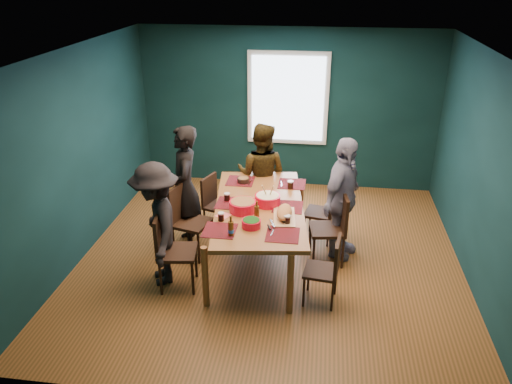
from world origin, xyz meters
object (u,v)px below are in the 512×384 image
person_far_left (185,187)px  person_near_left (157,225)px  chair_left_near (169,245)px  chair_right_near (328,266)px  person_right (342,199)px  chair_right_far (326,208)px  bowl_salad (243,206)px  chair_left_far (215,200)px  person_back (261,174)px  bowl_dumpling (268,199)px  dining_table (259,211)px  cutting_board (284,213)px  bowl_herbs (251,223)px  chair_left_mid (186,215)px  chair_right_mid (335,223)px

person_far_left → person_near_left: (-0.09, -0.93, -0.08)m
chair_left_near → chair_right_near: bearing=-10.1°
person_right → chair_right_far: bearing=53.5°
chair_right_far → bowl_salad: size_ratio=2.60×
chair_left_far → chair_right_near: (1.64, -1.51, -0.00)m
chair_left_far → person_back: 0.78m
chair_right_near → bowl_dumpling: 1.19m
dining_table → bowl_dumpling: size_ratio=7.14×
chair_left_near → chair_right_far: bearing=28.6°
person_back → cutting_board: (0.46, -1.42, 0.11)m
bowl_herbs → person_right: bearing=41.0°
chair_left_mid → person_back: bearing=64.4°
bowl_herbs → chair_left_mid: bearing=145.6°
chair_left_near → dining_table: bearing=26.5°
chair_right_far → person_far_left: bearing=-158.5°
chair_right_near → bowl_dumpling: size_ratio=2.59×
person_far_left → bowl_salad: (0.88, -0.54, 0.05)m
chair_left_near → bowl_salad: 1.01m
bowl_herbs → bowl_salad: bearing=112.9°
chair_right_near → chair_left_near: bearing=-174.8°
chair_left_mid → cutting_board: 1.43m
person_back → bowl_herbs: (0.10, -1.70, 0.10)m
person_back → bowl_dumpling: size_ratio=4.82×
dining_table → chair_left_mid: 1.02m
chair_left_mid → bowl_dumpling: bearing=12.0°
bowl_salad → person_near_left: bearing=-158.4°
bowl_dumpling → cutting_board: (0.24, -0.34, -0.01)m
person_right → bowl_salad: (-1.22, -0.53, 0.08)m
chair_left_near → bowl_dumpling: 1.35m
chair_left_far → chair_left_mid: (-0.25, -0.67, 0.08)m
chair_left_mid → chair_left_near: (0.01, -0.78, 0.00)m
chair_right_mid → person_back: 1.46m
bowl_dumpling → dining_table: bearing=-161.7°
chair_right_near → person_near_left: (-2.04, 0.17, 0.29)m
person_back → bowl_dumpling: bearing=111.6°
chair_right_near → bowl_salad: size_ratio=2.53×
chair_right_far → bowl_herbs: bearing=-112.7°
chair_right_mid → cutting_board: (-0.62, -0.46, 0.33)m
person_near_left → chair_right_mid: bearing=85.5°
person_back → bowl_salad: person_back is taller
chair_right_mid → person_right: (0.08, 0.18, 0.26)m
dining_table → chair_left_mid: size_ratio=2.37×
person_far_left → bowl_dumpling: (1.16, -0.32, 0.05)m
person_back → cutting_board: bearing=118.1°
person_back → chair_right_far: bearing=166.4°
person_right → person_near_left: size_ratio=1.06×
chair_left_near → person_near_left: (-0.16, 0.11, 0.21)m
chair_right_mid → person_back: size_ratio=0.62×
person_far_left → person_near_left: 0.94m
person_far_left → bowl_salad: person_far_left is taller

